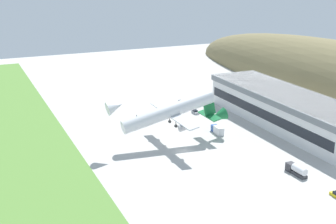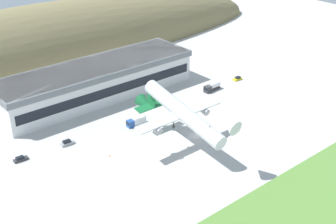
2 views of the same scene
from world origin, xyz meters
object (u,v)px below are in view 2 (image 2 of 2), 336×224
object	(u,v)px
service_car_0	(67,143)
fuel_truck	(136,121)
service_car_1	(21,159)
traffic_cone_0	(109,156)
box_truck	(212,87)
terminal_building	(96,79)
service_car_2	(238,79)
cargo_airplane	(181,113)

from	to	relation	value
service_car_0	fuel_truck	xyz separation A→B (m)	(25.63, -3.61, 0.71)
service_car_1	traffic_cone_0	xyz separation A→B (m)	(22.57, -15.67, -0.31)
fuel_truck	box_truck	bearing A→B (deg)	5.31
terminal_building	service_car_0	world-z (taller)	terminal_building
service_car_1	service_car_2	distance (m)	99.55
service_car_0	traffic_cone_0	distance (m)	16.34
terminal_building	cargo_airplane	size ratio (longest dim) A/B	1.77
cargo_airplane	traffic_cone_0	bearing A→B (deg)	156.61
cargo_airplane	traffic_cone_0	distance (m)	26.49
fuel_truck	terminal_building	bearing A→B (deg)	85.30
cargo_airplane	fuel_truck	distance (m)	23.46
cargo_airplane	service_car_1	bearing A→B (deg)	150.51
cargo_airplane	service_car_2	world-z (taller)	cargo_airplane
cargo_airplane	service_car_2	bearing A→B (deg)	24.77
fuel_truck	box_truck	world-z (taller)	box_truck
service_car_0	service_car_1	size ratio (longest dim) A/B	1.02
cargo_airplane	service_car_1	distance (m)	52.25
terminal_building	service_car_0	bearing A→B (deg)	-137.25
terminal_building	service_car_0	size ratio (longest dim) A/B	17.89
cargo_airplane	box_truck	distance (m)	47.18
service_car_2	box_truck	bearing A→B (deg)	-177.11
cargo_airplane	service_car_2	xyz separation A→B (m)	(55.15, 25.45, -11.35)
service_car_0	service_car_2	xyz separation A→B (m)	(83.62, 1.08, -0.07)
cargo_airplane	box_truck	xyz separation A→B (m)	(38.87, 24.63, -10.45)
service_car_2	cargo_airplane	bearing A→B (deg)	-155.23
service_car_2	fuel_truck	bearing A→B (deg)	-175.37
fuel_truck	box_truck	distance (m)	41.88
service_car_0	service_car_2	bearing A→B (deg)	0.74
fuel_truck	service_car_1	bearing A→B (deg)	174.03
service_car_0	service_car_2	size ratio (longest dim) A/B	1.12
terminal_building	service_car_1	xyz separation A→B (m)	(-43.99, -25.19, -6.86)
service_car_0	service_car_2	world-z (taller)	service_car_0
terminal_building	service_car_2	xyz separation A→B (m)	(55.56, -24.85, -6.84)
service_car_0	service_car_1	distance (m)	15.95
service_car_0	service_car_1	world-z (taller)	service_car_0
cargo_airplane	service_car_1	world-z (taller)	cargo_airplane
terminal_building	service_car_1	size ratio (longest dim) A/B	18.17
terminal_building	service_car_1	bearing A→B (deg)	-150.20
terminal_building	fuel_truck	world-z (taller)	terminal_building
terminal_building	box_truck	size ratio (longest dim) A/B	10.16
terminal_building	cargo_airplane	bearing A→B (deg)	-89.54
cargo_airplane	box_truck	bearing A→B (deg)	32.36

